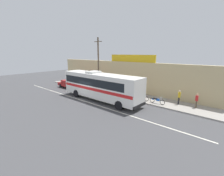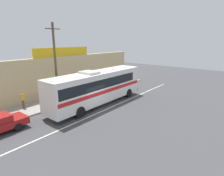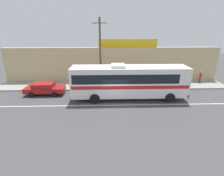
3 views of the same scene
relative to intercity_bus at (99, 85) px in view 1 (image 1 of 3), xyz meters
name	(u,v)px [view 1 (image 1 of 3)]	position (x,y,z in m)	size (l,w,h in m)	color
ground_plane	(87,99)	(-1.51, -0.91, -2.07)	(70.00, 70.00, 0.00)	#444447
sidewalk_slab	(112,92)	(-1.51, 4.29, -2.00)	(30.00, 3.60, 0.14)	gray
storefront_facade	(120,76)	(-1.51, 6.44, 0.33)	(30.00, 0.70, 4.80)	tan
storefront_billboard	(132,58)	(0.62, 6.44, 3.28)	(8.05, 0.12, 1.10)	gold
road_center_stripe	(83,101)	(-1.51, -1.71, -2.06)	(30.00, 0.14, 0.01)	silver
intercity_bus	(99,85)	(0.00, 0.00, 0.00)	(12.17, 2.62, 3.78)	white
parked_car	(68,84)	(-9.53, 1.45, -1.33)	(4.42, 1.84, 1.37)	maroon
utility_pole	(98,65)	(-3.03, 2.81, 2.35)	(1.60, 0.22, 8.29)	brown
motorcycle_red	(157,100)	(6.63, 3.23, -1.50)	(1.93, 0.56, 0.94)	black
motorcycle_black	(142,97)	(4.47, 3.33, -1.50)	(1.94, 0.56, 0.94)	black
pedestrian_by_curb	(197,100)	(10.58, 4.77, -0.98)	(0.30, 0.48, 1.64)	brown
pedestrian_far_right	(179,96)	(8.72, 4.68, -0.90)	(0.30, 0.48, 1.75)	black
pedestrian_near_shop	(96,81)	(-5.80, 4.80, -0.90)	(0.30, 0.48, 1.76)	brown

